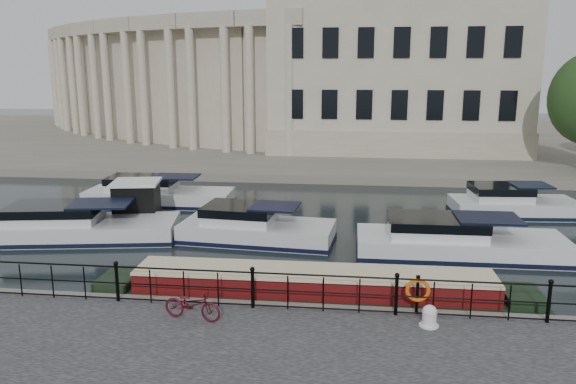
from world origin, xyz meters
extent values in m
plane|color=black|center=(0.00, 0.00, 0.00)|extent=(160.00, 160.00, 0.00)
cube|color=#6B665B|center=(0.00, 39.00, 0.28)|extent=(120.00, 42.00, 0.55)
cylinder|color=black|center=(-4.00, -2.25, 1.10)|extent=(0.10, 0.10, 1.10)
sphere|color=black|center=(-4.00, -2.25, 1.70)|extent=(0.14, 0.14, 0.14)
cylinder|color=black|center=(0.00, -2.25, 1.10)|extent=(0.10, 0.10, 1.10)
sphere|color=black|center=(0.00, -2.25, 1.70)|extent=(0.14, 0.14, 0.14)
cylinder|color=black|center=(4.00, -2.25, 1.10)|extent=(0.10, 0.10, 1.10)
sphere|color=black|center=(4.00, -2.25, 1.70)|extent=(0.14, 0.14, 0.14)
cylinder|color=black|center=(8.00, -2.25, 1.10)|extent=(0.10, 0.10, 1.10)
sphere|color=black|center=(8.00, -2.25, 1.70)|extent=(0.14, 0.14, 0.14)
cylinder|color=black|center=(0.00, -2.25, 1.60)|extent=(24.00, 0.05, 0.05)
cylinder|color=black|center=(0.00, -2.25, 1.10)|extent=(24.00, 0.04, 0.04)
cylinder|color=black|center=(0.00, -2.25, 0.63)|extent=(24.00, 0.04, 0.04)
cube|color=#ADA38C|center=(6.00, 33.00, 7.55)|extent=(20.00, 14.00, 14.00)
cube|color=#9E937F|center=(6.00, 33.00, 1.55)|extent=(20.30, 14.30, 2.00)
cube|color=#ADA38C|center=(-3.33, 29.02, 6.05)|extent=(5.73, 4.06, 11.00)
cube|color=#9E937F|center=(-3.76, 27.07, 10.95)|extent=(5.62, 2.73, 1.20)
cylinder|color=#ADA38C|center=(-2.28, 26.16, 5.45)|extent=(0.70, 0.70, 9.80)
cylinder|color=#ADA38C|center=(-5.49, 26.87, 5.45)|extent=(0.70, 0.70, 9.80)
cube|color=#ADA38C|center=(-8.29, 30.44, 6.05)|extent=(5.90, 4.56, 11.00)
cube|color=#9E937F|center=(-8.95, 28.56, 10.95)|extent=(5.62, 3.30, 1.20)
cylinder|color=#ADA38C|center=(-7.59, 27.47, 5.45)|extent=(0.70, 0.70, 9.80)
cylinder|color=#ADA38C|center=(-10.69, 28.56, 5.45)|extent=(0.70, 0.70, 9.80)
cube|color=#ADA38C|center=(-13.04, 32.44, 6.05)|extent=(5.99, 4.99, 11.00)
cube|color=#9E937F|center=(-13.92, 30.65, 10.95)|extent=(5.55, 3.83, 1.20)
cylinder|color=#ADA38C|center=(-12.70, 29.41, 5.45)|extent=(0.70, 0.70, 9.80)
cylinder|color=#ADA38C|center=(-15.65, 30.87, 5.45)|extent=(0.70, 0.70, 9.80)
cube|color=#ADA38C|center=(-17.52, 35.00, 6.05)|extent=(5.99, 5.36, 11.00)
cube|color=#9E937F|center=(-18.61, 33.33, 10.95)|extent=(5.40, 4.29, 1.20)
cylinder|color=#ADA38C|center=(-17.55, 31.95, 5.45)|extent=(0.70, 0.70, 9.80)
cylinder|color=#ADA38C|center=(-20.30, 33.75, 5.45)|extent=(0.70, 0.70, 9.80)
cube|color=#ADA38C|center=(-21.66, 38.07, 6.05)|extent=(5.91, 5.64, 11.00)
cube|color=#9E937F|center=(-22.94, 36.54, 10.95)|extent=(5.16, 4.70, 1.20)
cylinder|color=#ADA38C|center=(-22.05, 35.05, 5.45)|extent=(0.70, 0.70, 9.80)
cylinder|color=#ADA38C|center=(-24.57, 37.16, 5.45)|extent=(0.70, 0.70, 9.80)
cube|color=#ADA38C|center=(-25.40, 41.62, 6.05)|extent=(5.74, 5.85, 11.00)
cube|color=#9E937F|center=(-26.86, 40.25, 10.95)|extent=(4.86, 5.04, 1.20)
cylinder|color=#ADA38C|center=(-26.15, 38.67, 5.45)|extent=(0.70, 0.70, 9.80)
cylinder|color=#ADA38C|center=(-28.40, 41.06, 5.45)|extent=(0.70, 0.70, 9.80)
cube|color=#ADA38C|center=(-28.69, 45.59, 6.05)|extent=(5.49, 5.97, 11.00)
cube|color=#9E937F|center=(-30.30, 44.41, 10.95)|extent=(4.48, 5.30, 1.20)
cylinder|color=#ADA38C|center=(-29.79, 42.75, 5.45)|extent=(0.70, 0.70, 9.80)
cylinder|color=#ADA38C|center=(-31.73, 45.40, 5.45)|extent=(0.70, 0.70, 9.80)
cube|color=#ADA38C|center=(-31.48, 49.93, 6.05)|extent=(5.16, 6.00, 11.00)
cube|color=#9E937F|center=(-33.23, 48.95, 10.95)|extent=(4.04, 5.49, 1.20)
cylinder|color=#ADA38C|center=(-32.92, 47.24, 5.45)|extent=(0.70, 0.70, 9.80)
cylinder|color=#ADA38C|center=(-34.53, 50.10, 5.45)|extent=(0.70, 0.70, 9.80)
cube|color=#ADA38C|center=(-33.74, 54.56, 6.05)|extent=(4.76, 5.95, 11.00)
cube|color=#9E937F|center=(-35.58, 53.80, 10.95)|extent=(3.54, 5.60, 1.20)
cylinder|color=#ADA38C|center=(-35.48, 52.07, 5.45)|extent=(0.70, 0.70, 9.80)
cylinder|color=#ADA38C|center=(-36.74, 55.10, 5.45)|extent=(0.70, 0.70, 9.80)
imported|color=#470C17|center=(-1.48, -3.20, 0.98)|extent=(1.72, 0.87, 0.86)
cylinder|color=silver|center=(4.83, -2.85, 0.74)|extent=(0.37, 0.37, 0.39)
sphere|color=silver|center=(4.83, -2.85, 0.94)|extent=(0.39, 0.39, 0.39)
cylinder|color=silver|center=(4.83, -2.85, 0.57)|extent=(0.52, 0.52, 0.04)
cylinder|color=black|center=(4.58, -2.10, 1.09)|extent=(0.09, 0.09, 1.07)
cube|color=black|center=(4.58, -2.10, 1.62)|extent=(0.11, 0.11, 0.07)
torus|color=#F0570C|center=(4.58, -2.18, 1.26)|extent=(0.68, 0.11, 0.68)
cube|color=black|center=(1.60, -0.79, 0.10)|extent=(13.65, 1.98, 0.82)
cube|color=#570C0D|center=(1.60, -0.79, 0.75)|extent=(10.92, 1.67, 0.64)
cube|color=beige|center=(1.60, -0.79, 1.15)|extent=(10.93, 1.73, 0.09)
cube|color=#6B665B|center=(-7.25, 7.50, 0.05)|extent=(3.27, 2.89, 0.24)
cube|color=black|center=(-7.25, 7.50, 1.10)|extent=(2.24, 2.24, 1.72)
cube|color=white|center=(-7.25, 7.50, 2.05)|extent=(2.47, 2.47, 0.11)
cube|color=silver|center=(-8.94, 5.14, 0.20)|extent=(8.62, 4.27, 1.20)
cube|color=black|center=(-8.94, 5.14, 0.12)|extent=(8.71, 4.31, 0.18)
cube|color=silver|center=(-9.91, 4.97, 1.05)|extent=(4.06, 2.98, 0.90)
cube|color=black|center=(-7.96, 5.31, 1.55)|extent=(2.78, 2.43, 0.08)
cube|color=silver|center=(-1.26, 5.75, 0.20)|extent=(6.64, 3.24, 1.20)
cube|color=black|center=(-1.26, 5.75, 0.12)|extent=(6.70, 3.27, 0.18)
cube|color=silver|center=(-2.03, 5.82, 1.05)|extent=(3.07, 2.45, 0.90)
cube|color=black|center=(-0.49, 5.68, 1.55)|extent=(2.09, 2.04, 0.08)
cube|color=white|center=(6.99, 4.82, 0.20)|extent=(8.06, 2.90, 1.20)
cube|color=black|center=(6.99, 4.82, 0.12)|extent=(8.14, 2.93, 0.18)
cube|color=white|center=(6.03, 4.81, 1.05)|extent=(3.63, 2.35, 0.90)
cube|color=black|center=(7.95, 4.82, 1.55)|extent=(2.43, 2.00, 0.08)
cube|color=silver|center=(-7.63, 11.59, 0.20)|extent=(7.86, 2.66, 1.20)
cube|color=black|center=(-7.63, 11.59, 0.12)|extent=(7.93, 2.69, 0.18)
cube|color=silver|center=(-8.56, 11.58, 1.05)|extent=(3.55, 2.12, 0.90)
cube|color=black|center=(-6.69, 11.61, 1.55)|extent=(2.38, 1.80, 0.08)
cube|color=silver|center=(10.76, 11.52, 0.20)|extent=(6.23, 3.08, 1.20)
cube|color=black|center=(10.76, 11.52, 0.12)|extent=(6.29, 3.11, 0.18)
cube|color=silver|center=(10.04, 11.46, 1.05)|extent=(2.88, 2.35, 0.90)
cube|color=black|center=(11.49, 11.57, 1.55)|extent=(1.95, 1.96, 0.08)
camera|label=1|loc=(2.76, -16.90, 7.20)|focal=35.00mm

